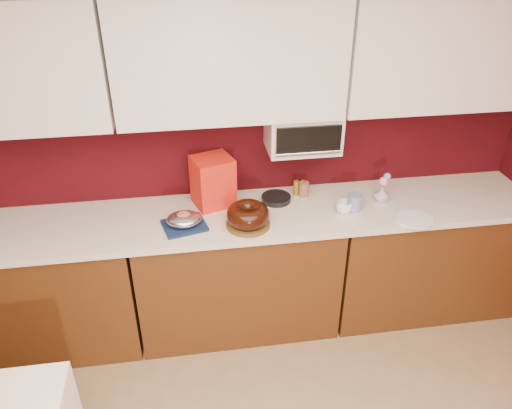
{
  "coord_description": "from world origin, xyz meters",
  "views": [
    {
      "loc": [
        -0.28,
        -0.75,
        2.57
      ],
      "look_at": [
        0.11,
        1.84,
        1.02
      ],
      "focal_mm": 35.0,
      "sensor_mm": 36.0,
      "label": 1
    }
  ],
  "objects_px": {
    "coffee_mug": "(344,206)",
    "blue_jar": "(354,202)",
    "flower_vase": "(382,193)",
    "toaster_oven": "(303,131)",
    "foil_ham_nest": "(184,219)",
    "bundt_cake": "(248,215)",
    "pandoro_box": "(213,181)"
  },
  "relations": [
    {
      "from": "bundt_cake",
      "to": "flower_vase",
      "type": "distance_m",
      "value": 0.93
    },
    {
      "from": "blue_jar",
      "to": "bundt_cake",
      "type": "bearing_deg",
      "value": -173.19
    },
    {
      "from": "bundt_cake",
      "to": "toaster_oven",
      "type": "bearing_deg",
      "value": 38.33
    },
    {
      "from": "bundt_cake",
      "to": "coffee_mug",
      "type": "bearing_deg",
      "value": 5.55
    },
    {
      "from": "toaster_oven",
      "to": "foil_ham_nest",
      "type": "xyz_separation_m",
      "value": [
        -0.78,
        -0.26,
        -0.42
      ]
    },
    {
      "from": "blue_jar",
      "to": "flower_vase",
      "type": "height_order",
      "value": "same"
    },
    {
      "from": "toaster_oven",
      "to": "flower_vase",
      "type": "height_order",
      "value": "toaster_oven"
    },
    {
      "from": "foil_ham_nest",
      "to": "toaster_oven",
      "type": "bearing_deg",
      "value": 18.59
    },
    {
      "from": "bundt_cake",
      "to": "flower_vase",
      "type": "xyz_separation_m",
      "value": [
        0.92,
        0.17,
        -0.02
      ]
    },
    {
      "from": "toaster_oven",
      "to": "pandoro_box",
      "type": "distance_m",
      "value": 0.66
    },
    {
      "from": "coffee_mug",
      "to": "flower_vase",
      "type": "xyz_separation_m",
      "value": [
        0.29,
        0.11,
        0.01
      ]
    },
    {
      "from": "bundt_cake",
      "to": "blue_jar",
      "type": "bearing_deg",
      "value": 6.81
    },
    {
      "from": "blue_jar",
      "to": "toaster_oven",
      "type": "bearing_deg",
      "value": 143.45
    },
    {
      "from": "toaster_oven",
      "to": "bundt_cake",
      "type": "relative_size",
      "value": 1.72
    },
    {
      "from": "toaster_oven",
      "to": "coffee_mug",
      "type": "bearing_deg",
      "value": -47.03
    },
    {
      "from": "foil_ham_nest",
      "to": "flower_vase",
      "type": "bearing_deg",
      "value": 5.2
    },
    {
      "from": "blue_jar",
      "to": "foil_ham_nest",
      "type": "bearing_deg",
      "value": -178.17
    },
    {
      "from": "flower_vase",
      "to": "coffee_mug",
      "type": "bearing_deg",
      "value": -159.81
    },
    {
      "from": "toaster_oven",
      "to": "blue_jar",
      "type": "bearing_deg",
      "value": -36.55
    },
    {
      "from": "coffee_mug",
      "to": "blue_jar",
      "type": "relative_size",
      "value": 0.86
    },
    {
      "from": "foil_ham_nest",
      "to": "pandoro_box",
      "type": "xyz_separation_m",
      "value": [
        0.2,
        0.25,
        0.11
      ]
    },
    {
      "from": "foil_ham_nest",
      "to": "coffee_mug",
      "type": "bearing_deg",
      "value": 0.68
    },
    {
      "from": "bundt_cake",
      "to": "pandoro_box",
      "type": "xyz_separation_m",
      "value": [
        -0.19,
        0.3,
        0.08
      ]
    },
    {
      "from": "toaster_oven",
      "to": "flower_vase",
      "type": "bearing_deg",
      "value": -15.36
    },
    {
      "from": "bundt_cake",
      "to": "coffee_mug",
      "type": "distance_m",
      "value": 0.63
    },
    {
      "from": "coffee_mug",
      "to": "blue_jar",
      "type": "xyz_separation_m",
      "value": [
        0.07,
        0.02,
        0.01
      ]
    },
    {
      "from": "flower_vase",
      "to": "toaster_oven",
      "type": "bearing_deg",
      "value": 164.64
    },
    {
      "from": "toaster_oven",
      "to": "foil_ham_nest",
      "type": "bearing_deg",
      "value": -161.41
    },
    {
      "from": "blue_jar",
      "to": "flower_vase",
      "type": "distance_m",
      "value": 0.23
    },
    {
      "from": "pandoro_box",
      "to": "flower_vase",
      "type": "height_order",
      "value": "pandoro_box"
    },
    {
      "from": "foil_ham_nest",
      "to": "flower_vase",
      "type": "height_order",
      "value": "flower_vase"
    },
    {
      "from": "bundt_cake",
      "to": "flower_vase",
      "type": "height_order",
      "value": "bundt_cake"
    }
  ]
}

